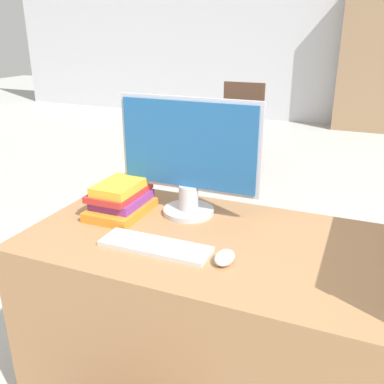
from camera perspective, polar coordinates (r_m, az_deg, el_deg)
wall_back at (r=6.98m, az=20.64°, el=19.67°), size 12.00×0.06×2.80m
desk at (r=1.69m, az=3.76°, el=-17.44°), size 1.38×0.71×0.73m
monitor at (r=1.62m, az=-0.46°, el=4.95°), size 0.56×0.20×0.46m
keyboard at (r=1.44m, az=-4.93°, el=-7.21°), size 0.38×0.12×0.02m
mouse at (r=1.35m, az=4.36°, el=-8.71°), size 0.06×0.09×0.04m
book_stack at (r=1.71m, az=-9.50°, el=-0.92°), size 0.19×0.28×0.13m
far_chair at (r=4.57m, az=6.37°, el=9.46°), size 0.44×0.44×0.89m
bookshelf_far at (r=6.75m, az=23.02°, el=15.69°), size 0.91×0.32×1.95m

